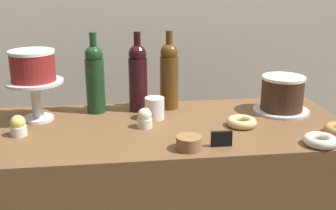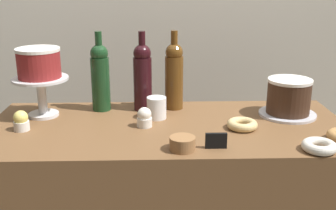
# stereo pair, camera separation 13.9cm
# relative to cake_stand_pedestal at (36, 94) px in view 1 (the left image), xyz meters

# --- Properties ---
(back_wall) EXTENTS (6.00, 0.05, 2.60)m
(back_wall) POSITION_rel_cake_stand_pedestal_xyz_m (0.49, 0.75, 0.26)
(back_wall) COLOR beige
(back_wall) RESTS_ON ground_plane
(cake_stand_pedestal) EXTENTS (0.22, 0.22, 0.16)m
(cake_stand_pedestal) POSITION_rel_cake_stand_pedestal_xyz_m (0.00, 0.00, 0.00)
(cake_stand_pedestal) COLOR silver
(cake_stand_pedestal) RESTS_ON display_counter
(white_layer_cake) EXTENTS (0.17, 0.17, 0.12)m
(white_layer_cake) POSITION_rel_cake_stand_pedestal_xyz_m (0.00, -0.00, 0.11)
(white_layer_cake) COLOR maroon
(white_layer_cake) RESTS_ON cake_stand_pedestal
(silver_serving_platter) EXTENTS (0.23, 0.23, 0.01)m
(silver_serving_platter) POSITION_rel_cake_stand_pedestal_xyz_m (0.98, -0.02, -0.10)
(silver_serving_platter) COLOR silver
(silver_serving_platter) RESTS_ON display_counter
(chocolate_round_cake) EXTENTS (0.17, 0.17, 0.14)m
(chocolate_round_cake) POSITION_rel_cake_stand_pedestal_xyz_m (0.98, -0.02, -0.03)
(chocolate_round_cake) COLOR #3D2619
(chocolate_round_cake) RESTS_ON silver_serving_platter
(wine_bottle_dark_red) EXTENTS (0.08, 0.08, 0.33)m
(wine_bottle_dark_red) POSITION_rel_cake_stand_pedestal_xyz_m (0.40, 0.07, 0.04)
(wine_bottle_dark_red) COLOR black
(wine_bottle_dark_red) RESTS_ON display_counter
(wine_bottle_amber) EXTENTS (0.08, 0.08, 0.33)m
(wine_bottle_amber) POSITION_rel_cake_stand_pedestal_xyz_m (0.52, 0.08, 0.04)
(wine_bottle_amber) COLOR #5B3814
(wine_bottle_amber) RESTS_ON display_counter
(wine_bottle_green) EXTENTS (0.08, 0.08, 0.33)m
(wine_bottle_green) POSITION_rel_cake_stand_pedestal_xyz_m (0.22, 0.07, 0.04)
(wine_bottle_green) COLOR #193D1E
(wine_bottle_green) RESTS_ON display_counter
(cupcake_vanilla) EXTENTS (0.06, 0.06, 0.07)m
(cupcake_vanilla) POSITION_rel_cake_stand_pedestal_xyz_m (0.41, -0.13, -0.07)
(cupcake_vanilla) COLOR white
(cupcake_vanilla) RESTS_ON display_counter
(cupcake_lemon) EXTENTS (0.06, 0.06, 0.07)m
(cupcake_lemon) POSITION_rel_cake_stand_pedestal_xyz_m (-0.04, -0.16, -0.07)
(cupcake_lemon) COLOR white
(cupcake_lemon) RESTS_ON display_counter
(donut_glazed) EXTENTS (0.11, 0.11, 0.03)m
(donut_glazed) POSITION_rel_cake_stand_pedestal_xyz_m (0.76, -0.17, -0.09)
(donut_glazed) COLOR #E0C17F
(donut_glazed) RESTS_ON display_counter
(donut_sugar) EXTENTS (0.11, 0.11, 0.03)m
(donut_sugar) POSITION_rel_cake_stand_pedestal_xyz_m (0.97, -0.37, -0.09)
(donut_sugar) COLOR silver
(donut_sugar) RESTS_ON display_counter
(cookie_stack) EXTENTS (0.08, 0.08, 0.04)m
(cookie_stack) POSITION_rel_cake_stand_pedestal_xyz_m (0.53, -0.35, -0.08)
(cookie_stack) COLOR olive
(cookie_stack) RESTS_ON display_counter
(price_sign_chalkboard) EXTENTS (0.07, 0.01, 0.05)m
(price_sign_chalkboard) POSITION_rel_cake_stand_pedestal_xyz_m (0.64, -0.34, -0.08)
(price_sign_chalkboard) COLOR black
(price_sign_chalkboard) RESTS_ON display_counter
(coffee_cup_ceramic) EXTENTS (0.08, 0.08, 0.08)m
(coffee_cup_ceramic) POSITION_rel_cake_stand_pedestal_xyz_m (0.45, -0.04, -0.06)
(coffee_cup_ceramic) COLOR white
(coffee_cup_ceramic) RESTS_ON display_counter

